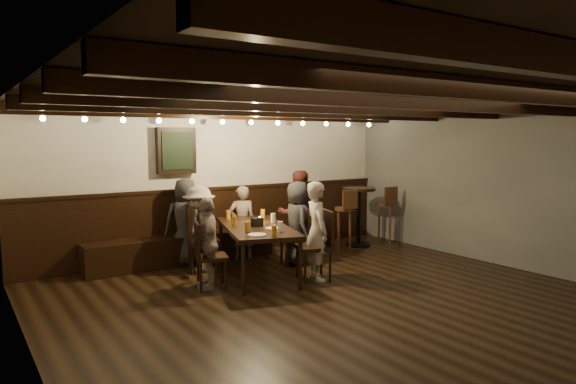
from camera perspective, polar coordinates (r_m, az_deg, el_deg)
room at (r=7.38m, az=-5.11°, el=-0.79°), size 7.00×7.00×7.00m
dining_table at (r=7.28m, az=-3.53°, el=-4.23°), size 1.38×2.06×0.71m
chair_left_near at (r=7.66m, az=-9.56°, el=-6.50°), size 0.55×0.55×0.97m
chair_left_far at (r=6.80m, az=-8.64°, el=-8.35°), size 0.50×0.50×0.87m
chair_right_near at (r=7.96m, az=0.84°, el=-6.16°), size 0.50×0.50×0.87m
chair_right_far at (r=7.12m, az=3.01°, el=-7.40°), size 0.55×0.55×0.96m
person_bench_left at (r=8.02m, az=-11.27°, el=-3.23°), size 0.76×0.61×1.35m
person_bench_centre at (r=8.30m, az=-5.14°, el=-3.38°), size 0.50×0.40×1.19m
person_bench_right at (r=8.36m, az=1.13°, el=-2.47°), size 0.82×0.72×1.42m
person_left_near at (r=7.60m, az=-9.83°, el=-4.03°), size 0.69×0.92×1.26m
person_left_far at (r=6.72m, az=-8.95°, el=-5.63°), size 0.49×0.75×1.19m
person_right_near at (r=7.90m, az=1.07°, el=-3.46°), size 0.58×0.72×1.29m
person_right_far at (r=7.05m, az=3.25°, el=-4.34°), size 0.46×0.57×1.36m
pint_a at (r=7.88m, az=-6.65°, el=-2.52°), size 0.07×0.07×0.14m
pint_b at (r=7.94m, az=-2.82°, el=-2.43°), size 0.07×0.07×0.14m
pint_c at (r=7.29m, az=-6.02°, el=-3.20°), size 0.07×0.07×0.14m
pint_d at (r=7.52m, az=-1.64°, el=-2.90°), size 0.07×0.07×0.14m
pint_e at (r=6.77m, az=-4.52°, el=-3.90°), size 0.07×0.07×0.14m
pint_f at (r=6.78m, az=-0.86°, el=-3.88°), size 0.07×0.07×0.14m
pint_g at (r=6.50m, az=-1.55°, el=-4.30°), size 0.07×0.07×0.14m
plate_near at (r=6.56m, az=-3.46°, el=-4.77°), size 0.24×0.24×0.01m
plate_far at (r=7.02m, az=-1.56°, el=-4.05°), size 0.24×0.24×0.01m
condiment_caddy at (r=7.21m, az=-3.45°, el=-3.37°), size 0.15×0.10×0.12m
candle at (r=7.58m, az=-3.15°, el=-3.18°), size 0.05×0.05×0.05m
high_top_table at (r=9.32m, az=7.86°, el=-1.75°), size 0.60×0.60×1.06m
bar_stool_left at (r=8.89m, az=6.29°, el=-4.04°), size 0.34×0.35×1.07m
bar_stool_right at (r=9.59m, az=10.69°, el=-3.37°), size 0.34×0.35×1.07m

